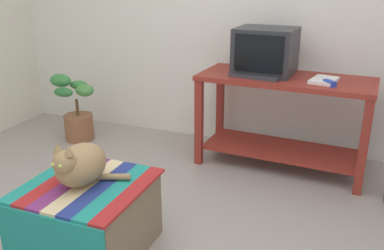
{
  "coord_description": "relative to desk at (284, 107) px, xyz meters",
  "views": [
    {
      "loc": [
        0.96,
        -1.68,
        1.54
      ],
      "look_at": [
        -0.04,
        0.85,
        0.55
      ],
      "focal_mm": 39.4,
      "sensor_mm": 36.0,
      "label": 1
    }
  ],
  "objects": [
    {
      "name": "ottoman_with_blanket",
      "position": [
        -0.81,
        -1.56,
        -0.3
      ],
      "size": [
        0.65,
        0.68,
        0.43
      ],
      "color": "#7A664C",
      "rests_on": "ground_plane"
    },
    {
      "name": "back_wall",
      "position": [
        -0.46,
        0.45,
        0.78
      ],
      "size": [
        8.0,
        0.1,
        2.6
      ],
      "primitive_type": "cube",
      "color": "silver",
      "rests_on": "ground_plane"
    },
    {
      "name": "book",
      "position": [
        0.29,
        -0.06,
        0.26
      ],
      "size": [
        0.22,
        0.28,
        0.02
      ],
      "primitive_type": "cube",
      "rotation": [
        0.0,
        0.0,
        -0.2
      ],
      "color": "white",
      "rests_on": "desk"
    },
    {
      "name": "keyboard",
      "position": [
        -0.22,
        -0.12,
        0.26
      ],
      "size": [
        0.42,
        0.21,
        0.02
      ],
      "primitive_type": "cube",
      "rotation": [
        0.0,
        0.0,
        -0.16
      ],
      "color": "#333338",
      "rests_on": "desk"
    },
    {
      "name": "desk",
      "position": [
        0.0,
        0.0,
        0.0
      ],
      "size": [
        1.39,
        0.64,
        0.77
      ],
      "rotation": [
        0.0,
        0.0,
        -0.05
      ],
      "color": "maroon",
      "rests_on": "ground_plane"
    },
    {
      "name": "potted_plant",
      "position": [
        -1.94,
        -0.13,
        -0.25
      ],
      "size": [
        0.43,
        0.35,
        0.65
      ],
      "color": "brown",
      "rests_on": "ground_plane"
    },
    {
      "name": "tv_monitor",
      "position": [
        -0.18,
        0.05,
        0.43
      ],
      "size": [
        0.48,
        0.43,
        0.36
      ],
      "rotation": [
        0.0,
        0.0,
        -0.05
      ],
      "color": "#28282B",
      "rests_on": "desk"
    },
    {
      "name": "stapler",
      "position": [
        0.34,
        -0.16,
        0.27
      ],
      "size": [
        0.1,
        0.11,
        0.04
      ],
      "primitive_type": "cube",
      "rotation": [
        0.0,
        0.0,
        0.74
      ],
      "color": "#2342B7",
      "rests_on": "desk"
    },
    {
      "name": "cat",
      "position": [
        -0.83,
        -1.57,
        0.03
      ],
      "size": [
        0.36,
        0.36,
        0.29
      ],
      "rotation": [
        0.0,
        0.0,
        -0.07
      ],
      "color": "#9E7A4C",
      "rests_on": "ottoman_with_blanket"
    }
  ]
}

